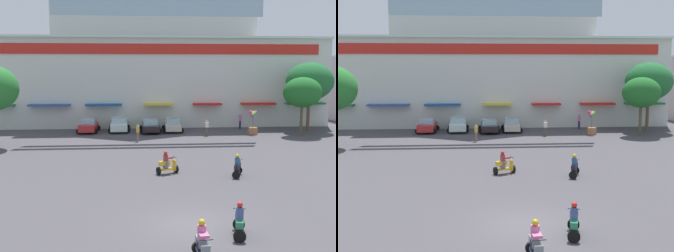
% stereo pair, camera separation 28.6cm
% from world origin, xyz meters
% --- Properties ---
extents(ground_plane, '(128.00, 128.00, 0.00)m').
position_xyz_m(ground_plane, '(0.00, 13.00, 0.00)').
color(ground_plane, '#4A464C').
extents(colonial_building, '(41.76, 19.26, 21.96)m').
position_xyz_m(colonial_building, '(0.00, 37.03, 9.28)').
color(colonial_building, silver).
rests_on(colonial_building, ground).
extents(plaza_tree_1, '(5.19, 4.81, 7.62)m').
position_xyz_m(plaza_tree_1, '(16.83, 26.54, 5.52)').
color(plaza_tree_1, brown).
rests_on(plaza_tree_1, ground).
extents(plaza_tree_3, '(3.96, 3.40, 6.07)m').
position_xyz_m(plaza_tree_3, '(14.80, 23.54, 4.49)').
color(plaza_tree_3, brown).
rests_on(plaza_tree_3, ground).
extents(parked_car_0, '(2.40, 3.95, 1.55)m').
position_xyz_m(parked_car_0, '(-7.55, 27.37, 0.77)').
color(parked_car_0, red).
rests_on(parked_car_0, ground).
extents(parked_car_1, '(2.46, 4.36, 1.61)m').
position_xyz_m(parked_car_1, '(-4.23, 27.74, 0.80)').
color(parked_car_1, silver).
rests_on(parked_car_1, ground).
extents(parked_car_2, '(2.40, 4.31, 1.40)m').
position_xyz_m(parked_car_2, '(-0.79, 26.91, 0.71)').
color(parked_car_2, black).
rests_on(parked_car_2, ground).
extents(parked_car_3, '(2.38, 3.93, 1.46)m').
position_xyz_m(parked_car_3, '(1.69, 27.23, 0.73)').
color(parked_car_3, beige).
rests_on(parked_car_3, ground).
extents(scooter_rider_0, '(0.82, 1.52, 1.53)m').
position_xyz_m(scooter_rider_0, '(1.85, -1.46, 0.62)').
color(scooter_rider_0, black).
rests_on(scooter_rider_0, ground).
extents(scooter_rider_1, '(0.98, 1.49, 1.52)m').
position_xyz_m(scooter_rider_1, '(4.12, 7.89, 0.63)').
color(scooter_rider_1, black).
rests_on(scooter_rider_1, ground).
extents(scooter_rider_2, '(0.63, 1.34, 1.57)m').
position_xyz_m(scooter_rider_2, '(-0.05, -3.55, 0.64)').
color(scooter_rider_2, black).
rests_on(scooter_rider_2, ground).
extents(scooter_rider_3, '(1.53, 1.02, 1.55)m').
position_xyz_m(scooter_rider_3, '(-0.36, 8.97, 0.65)').
color(scooter_rider_3, black).
rests_on(scooter_rider_3, ground).
extents(pedestrian_0, '(0.45, 0.45, 1.63)m').
position_xyz_m(pedestrian_0, '(4.94, 24.04, 0.92)').
color(pedestrian_0, '#534840').
rests_on(pedestrian_0, ground).
extents(pedestrian_1, '(0.49, 0.49, 1.78)m').
position_xyz_m(pedestrian_1, '(9.67, 28.70, 1.01)').
color(pedestrian_1, '#281C3C').
rests_on(pedestrian_1, ground).
extents(pedestrian_2, '(0.40, 0.40, 1.62)m').
position_xyz_m(pedestrian_2, '(-2.22, 21.27, 0.93)').
color(pedestrian_2, '#806157').
rests_on(pedestrian_2, ground).
extents(balloon_vendor_cart, '(0.90, 0.64, 2.56)m').
position_xyz_m(balloon_vendor_cart, '(9.96, 24.58, 1.12)').
color(balloon_vendor_cart, '#A36843').
rests_on(balloon_vendor_cart, ground).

